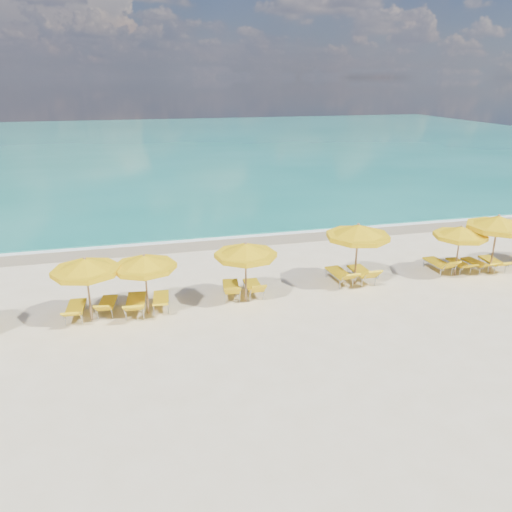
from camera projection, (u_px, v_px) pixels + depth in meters
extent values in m
plane|color=beige|center=(266.00, 298.00, 19.00)|extent=(120.00, 120.00, 0.00)
cube|color=#137063|center=(165.00, 144.00, 62.77)|extent=(120.00, 80.00, 0.30)
cube|color=tan|center=(228.00, 241.00, 25.75)|extent=(120.00, 2.60, 0.01)
cube|color=white|center=(225.00, 236.00, 26.48)|extent=(120.00, 1.20, 0.03)
cube|color=white|center=(111.00, 204.00, 33.10)|extent=(14.00, 0.36, 0.05)
cube|color=white|center=(281.00, 176.00, 42.75)|extent=(18.00, 0.30, 0.05)
cylinder|color=#9E774F|center=(88.00, 291.00, 16.93)|extent=(0.07, 0.07, 2.23)
cone|color=yellow|center=(85.00, 265.00, 16.61)|extent=(2.54, 2.54, 0.45)
cylinder|color=yellow|center=(86.00, 271.00, 16.69)|extent=(2.56, 2.56, 0.18)
sphere|color=#9E774F|center=(85.00, 258.00, 16.54)|extent=(0.10, 0.10, 0.10)
cylinder|color=#9E774F|center=(146.00, 285.00, 17.45)|extent=(0.07, 0.07, 2.15)
cone|color=yellow|center=(144.00, 261.00, 17.15)|extent=(2.33, 2.33, 0.43)
cylinder|color=yellow|center=(145.00, 267.00, 17.22)|extent=(2.35, 2.35, 0.17)
sphere|color=#9E774F|center=(144.00, 255.00, 17.07)|extent=(0.10, 0.10, 0.10)
cylinder|color=#9E774F|center=(246.00, 273.00, 18.40)|extent=(0.07, 0.07, 2.24)
cone|color=yellow|center=(246.00, 249.00, 18.08)|extent=(2.72, 2.72, 0.45)
cylinder|color=yellow|center=(246.00, 255.00, 18.16)|extent=(2.74, 2.74, 0.18)
sphere|color=#9E774F|center=(246.00, 243.00, 18.01)|extent=(0.10, 0.10, 0.10)
cylinder|color=#9E774F|center=(356.00, 255.00, 19.94)|extent=(0.08, 0.08, 2.47)
cone|color=yellow|center=(358.00, 230.00, 19.59)|extent=(2.91, 2.91, 0.49)
cylinder|color=yellow|center=(358.00, 236.00, 19.67)|extent=(2.93, 2.93, 0.20)
sphere|color=#9E774F|center=(359.00, 224.00, 19.50)|extent=(0.11, 0.11, 0.11)
cylinder|color=#9E774F|center=(458.00, 252.00, 20.89)|extent=(0.07, 0.07, 2.12)
cone|color=yellow|center=(461.00, 231.00, 20.58)|extent=(2.39, 2.39, 0.42)
cylinder|color=yellow|center=(460.00, 236.00, 20.66)|extent=(2.41, 2.41, 0.17)
sphere|color=#9E774F|center=(461.00, 226.00, 20.51)|extent=(0.09, 0.09, 0.09)
cylinder|color=#9E774F|center=(494.00, 245.00, 21.09)|extent=(0.08, 0.08, 2.49)
cone|color=yellow|center=(498.00, 221.00, 20.74)|extent=(3.18, 3.18, 0.50)
cylinder|color=yellow|center=(497.00, 227.00, 20.82)|extent=(3.20, 3.20, 0.20)
sphere|color=#9E774F|center=(499.00, 216.00, 20.65)|extent=(0.11, 0.11, 0.11)
cube|color=yellow|center=(76.00, 307.00, 17.44)|extent=(0.66, 1.33, 0.08)
cube|color=yellow|center=(71.00, 314.00, 16.55)|extent=(0.61, 0.60, 0.37)
cube|color=yellow|center=(108.00, 302.00, 17.85)|extent=(0.71, 1.27, 0.07)
cube|color=yellow|center=(103.00, 308.00, 17.02)|extent=(0.60, 0.57, 0.40)
cube|color=yellow|center=(136.00, 301.00, 17.82)|extent=(0.79, 1.50, 0.09)
cube|color=yellow|center=(133.00, 308.00, 16.82)|extent=(0.70, 0.68, 0.44)
cube|color=yellow|center=(161.00, 298.00, 18.20)|extent=(0.65, 1.27, 0.08)
cube|color=yellow|center=(161.00, 305.00, 17.35)|extent=(0.59, 0.60, 0.32)
cube|color=yellow|center=(231.00, 286.00, 19.14)|extent=(0.77, 1.40, 0.08)
cube|color=yellow|center=(232.00, 291.00, 18.22)|extent=(0.66, 0.61, 0.46)
cube|color=yellow|center=(253.00, 285.00, 19.28)|extent=(0.59, 1.28, 0.08)
cube|color=yellow|center=(258.00, 289.00, 18.44)|extent=(0.57, 0.50, 0.46)
cube|color=yellow|center=(339.00, 273.00, 20.44)|extent=(0.70, 1.42, 0.09)
cube|color=yellow|center=(350.00, 277.00, 19.52)|extent=(0.65, 0.62, 0.44)
cube|color=yellow|center=(361.00, 271.00, 20.58)|extent=(0.66, 1.42, 0.09)
cube|color=yellow|center=(372.00, 274.00, 19.65)|extent=(0.64, 0.57, 0.50)
cube|color=yellow|center=(437.00, 262.00, 21.60)|extent=(0.64, 1.35, 0.08)
cube|color=yellow|center=(451.00, 265.00, 20.72)|extent=(0.61, 0.55, 0.47)
cube|color=yellow|center=(458.00, 263.00, 21.71)|extent=(0.58, 1.20, 0.07)
cube|color=yellow|center=(470.00, 266.00, 20.91)|extent=(0.55, 0.54, 0.33)
cube|color=yellow|center=(475.00, 262.00, 21.81)|extent=(0.67, 1.22, 0.07)
cube|color=yellow|center=(490.00, 265.00, 21.05)|extent=(0.58, 0.58, 0.32)
cube|color=yellow|center=(492.00, 260.00, 21.90)|extent=(0.65, 1.28, 0.08)
cube|color=yellow|center=(505.00, 264.00, 21.04)|extent=(0.60, 0.59, 0.36)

